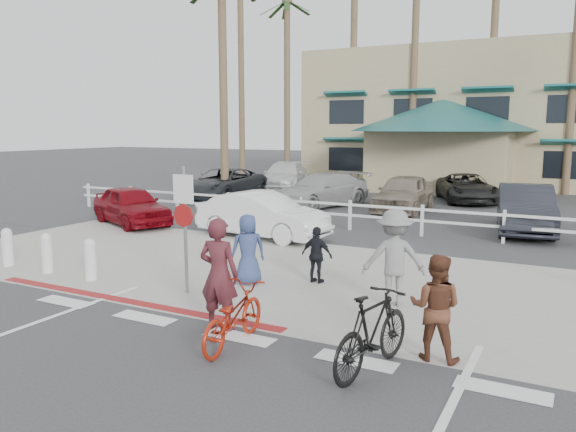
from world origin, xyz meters
The scene contains 34 objects.
ground centered at (0.00, 0.00, 0.00)m, with size 140.00×140.00×0.00m, color #333335.
bike_path centered at (0.00, -2.00, 0.00)m, with size 12.00×16.00×0.01m, color #333335.
sidewalk_plaza centered at (0.00, 4.50, 0.01)m, with size 22.00×7.00×0.01m, color gray.
cross_street centered at (0.00, 8.50, 0.00)m, with size 40.00×5.00×0.01m, color #333335.
parking_lot centered at (0.00, 18.00, 0.00)m, with size 50.00×16.00×0.01m, color #333335.
curb_red centered at (-3.00, 1.20, 0.01)m, with size 7.00×0.25×0.02m, color maroon.
rail_fence centered at (0.50, 10.50, 0.50)m, with size 29.40×0.16×1.00m, color silver, non-canonical shape.
building centered at (2.00, 31.00, 5.65)m, with size 28.00×16.00×11.30m, color tan, non-canonical shape.
sign_post centered at (-2.30, 2.20, 1.45)m, with size 0.50×0.10×2.90m, color gray, non-canonical shape.
bollard_0 centered at (-4.80, 2.00, 0.47)m, with size 0.26×0.26×0.95m, color silver, non-canonical shape.
bollard_1 centered at (-6.20, 2.00, 0.47)m, with size 0.26×0.26×0.95m, color silver, non-canonical shape.
bollard_2 centered at (-7.60, 2.00, 0.47)m, with size 0.26×0.26×0.95m, color silver, non-canonical shape.
palm_0 centered at (-16.00, 26.00, 7.50)m, with size 4.00×4.00×15.00m, color black, non-canonical shape.
palm_1 centered at (-12.00, 25.00, 6.50)m, with size 4.00×4.00×13.00m, color black, non-canonical shape.
palm_2 centered at (-8.00, 26.00, 8.00)m, with size 4.00×4.00×16.00m, color black, non-canonical shape.
palm_3 centered at (-4.00, 25.00, 7.00)m, with size 4.00×4.00×14.00m, color black, non-canonical shape.
palm_4 centered at (0.00, 26.00, 7.50)m, with size 4.00×4.00×15.00m, color black, non-canonical shape.
palm_5 centered at (4.00, 25.00, 6.50)m, with size 4.00×4.00×13.00m, color black, non-canonical shape.
palm_10 centered at (-10.00, 15.00, 6.00)m, with size 4.00×4.00×12.00m, color black, non-canonical shape.
bike_red centered at (0.09, 0.28, 0.47)m, with size 0.63×1.80×0.95m, color #9B1F0C.
rider_red centered at (-0.50, 0.77, 0.95)m, with size 0.70×0.46×1.91m, color #4C1C23.
bike_black centered at (2.31, 0.38, 0.58)m, with size 0.54×1.93×1.16m, color black.
rider_black centered at (2.97, 1.22, 0.79)m, with size 0.76×0.60×1.57m, color #59301F.
pedestrian_a centered at (1.67, 3.41, 0.93)m, with size 1.20×0.69×1.85m, color slate.
pedestrian_child centered at (-0.26, 4.13, 0.62)m, with size 0.73×0.30×1.25m, color black.
pedestrian_b centered at (-1.55, 3.37, 0.77)m, with size 0.75×0.49×1.54m, color navy.
car_white_sedan centered at (-3.90, 8.01, 0.70)m, with size 1.49×4.28×1.41m, color white.
car_red_compact centered at (-9.19, 7.97, 0.68)m, with size 1.61×3.99×1.36m, color maroon.
lot_car_0 centered at (-10.39, 15.39, 0.73)m, with size 2.42×5.24×1.46m, color black.
lot_car_1 centered at (-5.20, 15.26, 0.71)m, with size 2.00×4.92×1.43m, color #A5A5A5.
lot_car_2 centered at (-1.57, 15.24, 0.76)m, with size 1.80×4.47×1.52m, color gray.
lot_car_3 centered at (3.16, 12.77, 0.77)m, with size 1.63×4.67×1.54m, color #22252C.
lot_car_4 centered at (-9.52, 20.02, 0.75)m, with size 2.11×5.19×1.51m, color silver.
lot_car_5 centered at (0.07, 19.72, 0.64)m, with size 2.13×4.62×1.28m, color black.
Camera 1 is at (4.71, -6.68, 3.35)m, focal length 35.00 mm.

